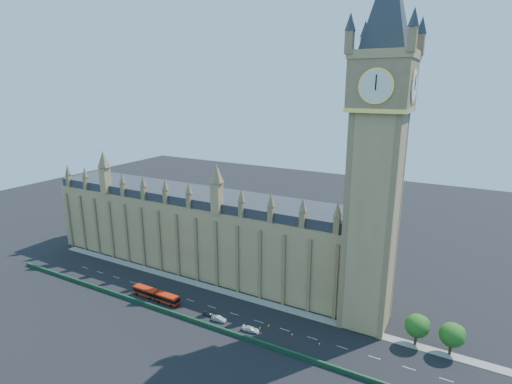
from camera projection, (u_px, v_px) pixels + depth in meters
The scene contains 15 objects.
ground at pixel (223, 310), 117.54m from camera, with size 400.00×400.00×0.00m, color black.
palace_westminster at pixel (198, 229), 144.20m from camera, with size 120.00×20.00×28.00m.
elizabeth_tower at pixel (379, 126), 97.80m from camera, with size 20.59×20.59×105.00m.
bridge_parapet at pixel (205, 324), 109.75m from camera, with size 160.00×0.60×1.20m, color #1E4C2D.
kerb_north at pixel (239, 296), 125.58m from camera, with size 160.00×3.00×0.16m, color gray.
tree_east_near at pixel (418, 325), 100.49m from camera, with size 6.00×6.00×8.50m.
tree_east_far at pixel (453, 335), 96.79m from camera, with size 6.00×6.00×8.50m.
red_bus at pixel (156, 295), 123.23m from camera, with size 17.10×3.00×2.90m.
car_grey at pixel (209, 313), 114.79m from camera, with size 1.60×3.97×1.35m, color #42444A.
car_silver at pixel (219, 319), 112.03m from camera, with size 1.50×4.30×1.42m, color #989B9F.
car_white at pixel (251, 329), 107.28m from camera, with size 1.92×4.72×1.37m, color silver.
cone_a at pixel (319, 344), 101.80m from camera, with size 0.46×0.46×0.64m.
cone_b at pixel (260, 328), 108.37m from camera, with size 0.60×0.60×0.78m.
cone_c at pixel (269, 326), 109.49m from camera, with size 0.44×0.44×0.68m.
cone_d at pixel (292, 335), 105.49m from camera, with size 0.56×0.56×0.75m.
Camera 1 is at (58.63, -87.16, 64.03)m, focal length 28.00 mm.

